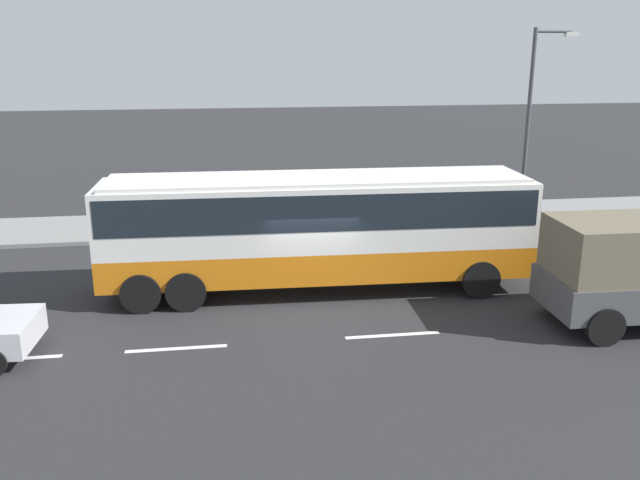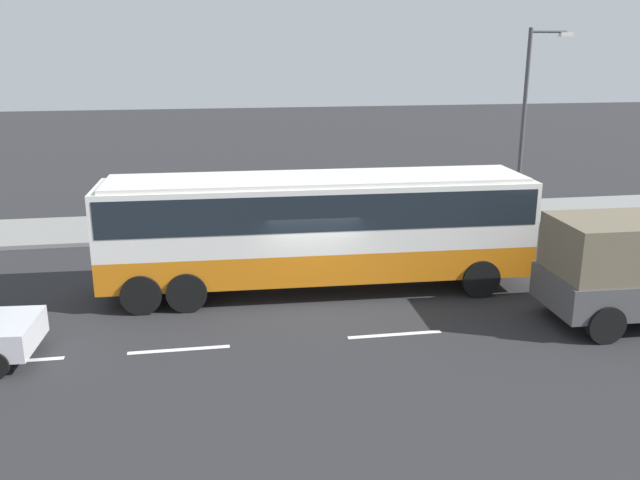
% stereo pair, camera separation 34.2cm
% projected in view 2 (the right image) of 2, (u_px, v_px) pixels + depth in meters
% --- Properties ---
extents(ground_plane, '(120.00, 120.00, 0.00)m').
position_uv_depth(ground_plane, '(311.00, 299.00, 19.21)').
color(ground_plane, '#28282B').
extents(sidewalk_curb, '(80.00, 4.00, 0.15)m').
position_uv_depth(sidewalk_curb, '(279.00, 222.00, 27.17)').
color(sidewalk_curb, gray).
rests_on(sidewalk_curb, ground_plane).
extents(lane_centreline, '(38.63, 0.16, 0.01)m').
position_uv_depth(lane_centreline, '(242.00, 345.00, 16.26)').
color(lane_centreline, white).
rests_on(lane_centreline, ground_plane).
extents(coach_bus, '(12.35, 2.98, 3.40)m').
position_uv_depth(coach_bus, '(318.00, 221.00, 19.36)').
color(coach_bus, orange).
rests_on(coach_bus, ground_plane).
extents(pedestrian_near_curb, '(0.32, 0.32, 1.76)m').
position_uv_depth(pedestrian_near_curb, '(207.00, 201.00, 25.93)').
color(pedestrian_near_curb, brown).
rests_on(pedestrian_near_curb, sidewalk_curb).
extents(pedestrian_at_crossing, '(0.32, 0.32, 1.72)m').
position_uv_depth(pedestrian_at_crossing, '(161.00, 199.00, 26.38)').
color(pedestrian_at_crossing, black).
rests_on(pedestrian_at_crossing, sidewalk_curb).
extents(street_lamp, '(1.77, 0.24, 7.45)m').
position_uv_depth(street_lamp, '(528.00, 113.00, 26.24)').
color(street_lamp, '#47474C').
rests_on(street_lamp, sidewalk_curb).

